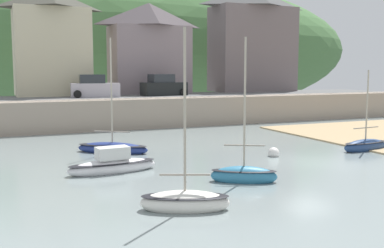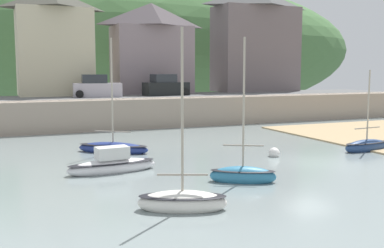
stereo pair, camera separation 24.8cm
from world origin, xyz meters
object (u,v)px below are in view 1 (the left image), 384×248
(waterfront_building_left, at_px, (51,42))
(sailboat_white_hull, at_px, (113,165))
(dinghy_open_wooden, at_px, (365,145))
(parked_car_by_wall, at_px, (163,87))
(sailboat_tall_mast, at_px, (185,201))
(mooring_buoy, at_px, (274,153))
(waterfront_building_centre, at_px, (149,48))
(fishing_boat_green, at_px, (112,148))
(parked_car_near_slipway, at_px, (94,88))
(motorboat_with_cabin, at_px, (244,174))
(waterfront_building_right, at_px, (253,39))

(waterfront_building_left, distance_m, sailboat_white_hull, 24.73)
(dinghy_open_wooden, xyz_separation_m, parked_car_by_wall, (-5.71, 19.37, 2.91))
(sailboat_tall_mast, xyz_separation_m, mooring_buoy, (8.25, 7.13, -0.12))
(sailboat_white_hull, distance_m, parked_car_by_wall, 21.61)
(waterfront_building_centre, height_order, dinghy_open_wooden, waterfront_building_centre)
(fishing_boat_green, bearing_deg, mooring_buoy, 6.46)
(parked_car_near_slipway, bearing_deg, motorboat_with_cabin, -80.32)
(waterfront_building_centre, relative_size, fishing_boat_green, 1.33)
(sailboat_tall_mast, bearing_deg, parked_car_near_slipway, 107.95)
(waterfront_building_centre, xyz_separation_m, sailboat_white_hull, (-9.60, -23.72, -6.61))
(mooring_buoy, bearing_deg, fishing_boat_green, 149.30)
(dinghy_open_wooden, distance_m, sailboat_white_hull, 15.16)
(waterfront_building_right, relative_size, sailboat_tall_mast, 1.77)
(waterfront_building_right, distance_m, sailboat_white_hull, 32.96)
(motorboat_with_cabin, xyz_separation_m, mooring_buoy, (4.42, 4.45, -0.14))
(parked_car_by_wall, bearing_deg, sailboat_tall_mast, -114.70)
(waterfront_building_right, xyz_separation_m, dinghy_open_wooden, (-6.36, -23.87, -7.81))
(dinghy_open_wooden, xyz_separation_m, mooring_buoy, (-6.06, 0.53, -0.11))
(sailboat_white_hull, xyz_separation_m, mooring_buoy, (9.10, 0.38, -0.15))
(parked_car_near_slipway, bearing_deg, sailboat_tall_mast, -89.14)
(sailboat_tall_mast, height_order, fishing_boat_green, fishing_boat_green)
(parked_car_near_slipway, xyz_separation_m, mooring_buoy, (5.97, -18.84, -3.02))
(waterfront_building_right, relative_size, parked_car_by_wall, 2.63)
(sailboat_white_hull, bearing_deg, waterfront_building_left, 84.09)
(waterfront_building_right, height_order, fishing_boat_green, waterfront_building_right)
(waterfront_building_left, xyz_separation_m, dinghy_open_wooden, (14.98, -23.87, -7.02))
(parked_car_near_slipway, bearing_deg, waterfront_building_right, 19.61)
(dinghy_open_wooden, bearing_deg, parked_car_by_wall, 101.46)
(waterfront_building_right, relative_size, fishing_boat_green, 1.67)
(waterfront_building_centre, xyz_separation_m, waterfront_building_right, (11.92, 0.00, 1.16))
(fishing_boat_green, xyz_separation_m, mooring_buoy, (7.89, -4.68, -0.09))
(waterfront_building_left, distance_m, waterfront_building_right, 21.35)
(parked_car_by_wall, bearing_deg, waterfront_building_left, 147.70)
(waterfront_building_left, bearing_deg, waterfront_building_right, 0.00)
(waterfront_building_right, height_order, sailboat_tall_mast, waterfront_building_right)
(dinghy_open_wooden, distance_m, motorboat_with_cabin, 11.18)
(fishing_boat_green, bearing_deg, motorboat_with_cabin, -32.03)
(dinghy_open_wooden, bearing_deg, waterfront_building_right, 70.11)
(dinghy_open_wooden, height_order, mooring_buoy, dinghy_open_wooden)
(waterfront_building_left, bearing_deg, dinghy_open_wooden, -57.90)
(dinghy_open_wooden, relative_size, fishing_boat_green, 0.74)
(sailboat_white_hull, xyz_separation_m, parked_car_by_wall, (9.45, 19.22, 2.87))
(fishing_boat_green, bearing_deg, waterfront_building_left, 130.32)
(waterfront_building_left, bearing_deg, parked_car_near_slipway, -56.78)
(fishing_boat_green, height_order, mooring_buoy, fishing_boat_green)
(parked_car_by_wall, bearing_deg, waterfront_building_right, 14.05)
(fishing_boat_green, relative_size, parked_car_by_wall, 1.57)
(waterfront_building_centre, xyz_separation_m, parked_car_by_wall, (-0.15, -4.50, -3.74))
(parked_car_by_wall, relative_size, mooring_buoy, 6.79)
(waterfront_building_left, xyz_separation_m, parked_car_by_wall, (9.27, -4.50, -4.11))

